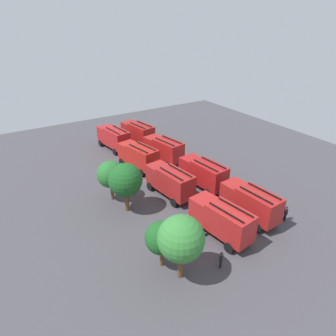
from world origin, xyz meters
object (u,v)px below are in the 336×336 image
Objects in this scene: tree_0 at (181,239)px; tree_1 at (162,238)px; fire_truck_5 at (170,181)px; fire_truck_4 at (221,219)px; fire_truck_0 at (250,202)px; traffic_cone_0 at (129,148)px; firefighter_1 at (199,230)px; fire_truck_3 at (138,132)px; fire_truck_1 at (203,173)px; fire_truck_7 at (114,137)px; tree_2 at (125,180)px; firefighter_2 at (251,192)px; firefighter_0 at (221,259)px; fire_truck_2 at (164,149)px; firefighter_3 at (286,213)px; fire_truck_6 at (138,155)px; tree_3 at (111,175)px.

tree_1 is at bearing 18.23° from tree_0.
fire_truck_4 is at bearing 174.40° from fire_truck_5.
fire_truck_0 reaches higher than traffic_cone_0.
fire_truck_3 is at bearing -67.97° from firefighter_1.
fire_truck_4 is at bearing 146.71° from fire_truck_1.
fire_truck_7 is at bearing -6.59° from fire_truck_5.
tree_2 reaches higher than fire_truck_1.
tree_0 reaches higher than firefighter_2.
tree_2 is at bearing -16.03° from firefighter_0.
fire_truck_0 is 14.15m from tree_2.
fire_truck_2 is 1.01× the size of fire_truck_5.
fire_truck_5 is 4.59× the size of firefighter_1.
tree_1 is (-1.01, 12.09, 0.99)m from fire_truck_0.
tree_0 is at bearing -161.77° from tree_1.
firefighter_3 is at bearing -88.09° from tree_0.
tree_0 is (-29.60, 6.42, 2.03)m from fire_truck_7.
firefighter_3 is (-29.25, -3.43, -1.13)m from fire_truck_3.
fire_truck_0 is 11.99m from tree_0.
traffic_cone_0 is (-1.67, -1.89, -1.79)m from fire_truck_7.
fire_truck_5 reaches higher than firefighter_2.
firefighter_3 is at bearing -151.23° from fire_truck_5.
fire_truck_5 is at bearing -35.97° from tree_1.
tree_2 reaches higher than fire_truck_0.
fire_truck_5 is 1.19× the size of tree_0.
fire_truck_4 and fire_truck_5 have the same top height.
fire_truck_3 is 3.74m from traffic_cone_0.
tree_0 reaches higher than tree_2.
traffic_cone_0 is (24.59, -3.68, -0.53)m from firefighter_1.
fire_truck_7 reaches higher than firefighter_0.
firefighter_2 reaches higher than firefighter_3.
fire_truck_0 and fire_truck_6 have the same top height.
fire_truck_0 is 12.17m from tree_1.
tree_1 is (-9.31, 11.98, 0.99)m from fire_truck_1.
tree_1 reaches higher than fire_truck_0.
fire_truck_1 reaches higher than firefighter_0.
firefighter_1 is 24.87m from traffic_cone_0.
fire_truck_6 is at bearing 166.22° from traffic_cone_0.
tree_0 is (1.10, 3.70, 3.25)m from firefighter_0.
tree_3 is at bearing 120.96° from fire_truck_6.
tree_1 is 0.91× the size of tree_3.
firefighter_1 is 0.88× the size of firefighter_2.
fire_truck_6 is at bearing 173.31° from fire_truck_7.
fire_truck_7 is at bearing 9.42° from fire_truck_1.
firefighter_3 is 0.35× the size of tree_3.
firefighter_1 is at bearing 161.34° from fire_truck_5.
traffic_cone_0 is (24.90, 3.11, -1.79)m from fire_truck_0.
fire_truck_2 is at bearing 171.42° from fire_truck_3.
fire_truck_0 is 4.14m from firefighter_3.
firefighter_1 is at bearing 163.44° from fire_truck_6.
firefighter_0 is at bearing 162.28° from fire_truck_6.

